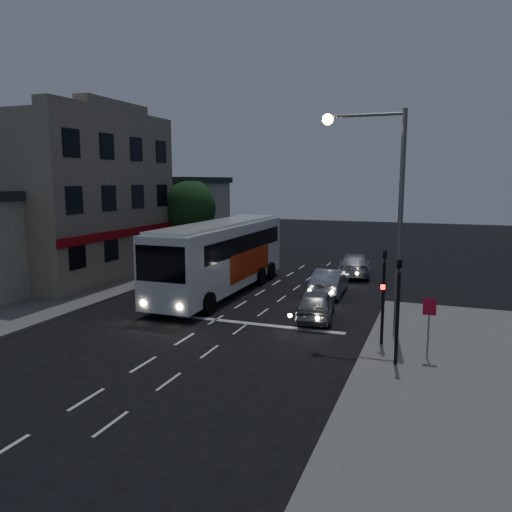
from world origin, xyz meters
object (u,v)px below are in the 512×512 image
at_px(regulatory_sign, 429,318).
at_px(car_sedan_b, 354,265).
at_px(car_sedan_a, 330,282).
at_px(street_tree, 189,205).
at_px(car_suv, 316,304).
at_px(tour_bus, 221,255).
at_px(traffic_signal_side, 398,299).
at_px(traffic_signal_main, 384,286).
at_px(streetlight, 384,197).

bearing_deg(regulatory_sign, car_sedan_b, 108.45).
bearing_deg(car_sedan_a, street_tree, -29.15).
relative_size(car_suv, car_sedan_b, 0.81).
relative_size(tour_bus, car_sedan_b, 2.60).
height_order(tour_bus, car_sedan_b, tour_bus).
bearing_deg(traffic_signal_side, traffic_signal_main, 109.49).
xyz_separation_m(regulatory_sign, street_tree, (-17.51, 15.26, 2.90)).
bearing_deg(streetlight, traffic_signal_main, -79.80).
distance_m(tour_bus, street_tree, 10.08).
height_order(traffic_signal_side, streetlight, streetlight).
relative_size(car_sedan_a, traffic_signal_main, 1.08).
xyz_separation_m(traffic_signal_side, street_tree, (-16.51, 16.22, 2.08)).
relative_size(car_suv, streetlight, 0.46).
relative_size(car_suv, regulatory_sign, 1.88).
height_order(car_sedan_a, traffic_signal_main, traffic_signal_main).
relative_size(car_suv, traffic_signal_main, 1.01).
height_order(tour_bus, car_suv, tour_bus).
xyz_separation_m(car_suv, car_sedan_a, (-0.44, 5.17, 0.02)).
distance_m(car_sedan_a, traffic_signal_side, 11.24).
bearing_deg(street_tree, regulatory_sign, -41.08).
bearing_deg(street_tree, tour_bus, -51.64).
relative_size(traffic_signal_side, regulatory_sign, 1.86).
relative_size(car_sedan_a, regulatory_sign, 2.01).
distance_m(car_suv, traffic_signal_side, 6.65).
height_order(car_suv, car_sedan_b, car_sedan_b).
bearing_deg(streetlight, tour_bus, 151.53).
height_order(traffic_signal_main, traffic_signal_side, same).
bearing_deg(car_sedan_b, car_sedan_a, 77.61).
xyz_separation_m(traffic_signal_main, regulatory_sign, (1.70, -1.01, -0.82)).
bearing_deg(car_suv, regulatory_sign, 132.38).
relative_size(traffic_signal_side, streetlight, 0.46).
bearing_deg(street_tree, car_sedan_b, 0.39).
height_order(traffic_signal_main, streetlight, streetlight).
height_order(tour_bus, traffic_signal_side, traffic_signal_side).
bearing_deg(car_sedan_b, streetlight, 94.77).
relative_size(car_suv, traffic_signal_side, 1.01).
height_order(car_sedan_b, traffic_signal_side, traffic_signal_side).
relative_size(car_sedan_a, car_sedan_b, 0.87).
bearing_deg(street_tree, car_sedan_a, -26.72).
bearing_deg(car_sedan_b, regulatory_sign, 99.45).
height_order(car_sedan_a, car_sedan_b, car_sedan_b).
bearing_deg(car_sedan_b, traffic_signal_main, 94.42).
distance_m(car_sedan_a, regulatory_sign, 10.75).
bearing_deg(traffic_signal_side, regulatory_sign, 43.92).
distance_m(tour_bus, traffic_signal_main, 11.73).
bearing_deg(car_sedan_b, tour_bus, 41.99).
xyz_separation_m(car_sedan_b, traffic_signal_side, (4.12, -16.31, 1.68)).
xyz_separation_m(traffic_signal_main, street_tree, (-15.81, 14.25, 2.08)).
bearing_deg(traffic_signal_side, tour_bus, 140.69).
height_order(car_sedan_b, traffic_signal_main, traffic_signal_main).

